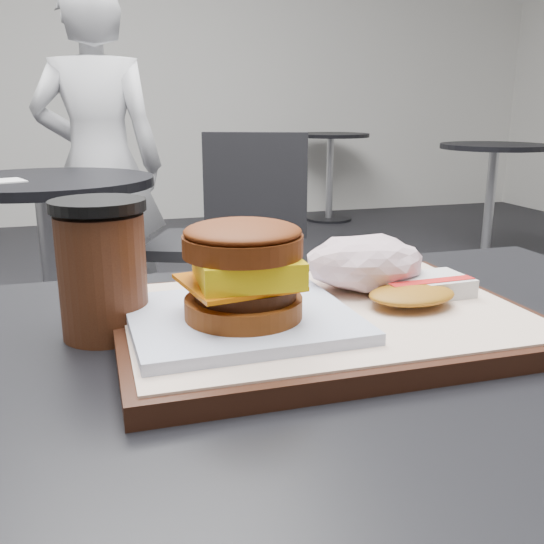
{
  "coord_description": "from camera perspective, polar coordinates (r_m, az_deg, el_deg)",
  "views": [
    {
      "loc": [
        -0.21,
        -0.44,
        0.97
      ],
      "look_at": [
        -0.06,
        0.04,
        0.83
      ],
      "focal_mm": 40.0,
      "sensor_mm": 36.0,
      "label": 1
    }
  ],
  "objects": [
    {
      "name": "customer_table",
      "position": [
        0.62,
        7.07,
        -23.22
      ],
      "size": [
        0.8,
        0.6,
        0.77
      ],
      "color": "#A5A5AA",
      "rests_on": "ground"
    },
    {
      "name": "neighbor_chair",
      "position": [
        2.34,
        -4.46,
        3.89
      ],
      "size": [
        0.65,
        0.55,
        0.88
      ],
      "color": "#AEAEB3",
      "rests_on": "ground"
    },
    {
      "name": "napkin",
      "position": [
        2.05,
        -24.03,
        7.83
      ],
      "size": [
        0.15,
        0.15,
        0.0
      ],
      "primitive_type": "cube",
      "rotation": [
        0.0,
        0.0,
        0.35
      ],
      "color": "white",
      "rests_on": "neighbor_table"
    },
    {
      "name": "patron",
      "position": [
        2.69,
        -15.93,
        9.59
      ],
      "size": [
        0.59,
        0.44,
        1.46
      ],
      "primitive_type": "imported",
      "rotation": [
        0.0,
        0.0,
        2.95
      ],
      "color": "silver",
      "rests_on": "ground"
    },
    {
      "name": "crumpled_wrapper",
      "position": [
        0.63,
        8.76,
        0.87
      ],
      "size": [
        0.12,
        0.1,
        0.05
      ],
      "primitive_type": null,
      "color": "white",
      "rests_on": "serving_tray"
    },
    {
      "name": "bg_table_near",
      "position": [
        4.06,
        20.02,
        8.61
      ],
      "size": [
        0.66,
        0.66,
        0.75
      ],
      "color": "black",
      "rests_on": "ground"
    },
    {
      "name": "breakfast_sandwich",
      "position": [
        0.51,
        -2.75,
        -0.97
      ],
      "size": [
        0.19,
        0.17,
        0.09
      ],
      "color": "white",
      "rests_on": "serving_tray"
    },
    {
      "name": "hash_brown",
      "position": [
        0.61,
        13.62,
        -1.63
      ],
      "size": [
        0.12,
        0.09,
        0.02
      ],
      "color": "silver",
      "rests_on": "serving_tray"
    },
    {
      "name": "bg_table_far",
      "position": [
        5.35,
        5.5,
        10.86
      ],
      "size": [
        0.66,
        0.66,
        0.75
      ],
      "color": "black",
      "rests_on": "ground"
    },
    {
      "name": "neighbor_table",
      "position": [
        2.14,
        -20.2,
        3.0
      ],
      "size": [
        0.7,
        0.7,
        0.75
      ],
      "color": "black",
      "rests_on": "ground"
    },
    {
      "name": "coffee_cup",
      "position": [
        0.56,
        -15.67,
        0.19
      ],
      "size": [
        0.08,
        0.08,
        0.12
      ],
      "color": "#411E0F",
      "rests_on": "customer_table"
    },
    {
      "name": "serving_tray",
      "position": [
        0.57,
        4.79,
        -4.46
      ],
      "size": [
        0.38,
        0.28,
        0.02
      ],
      "color": "black",
      "rests_on": "customer_table"
    }
  ]
}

